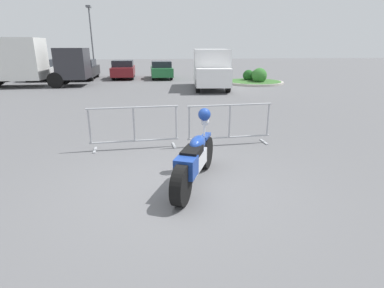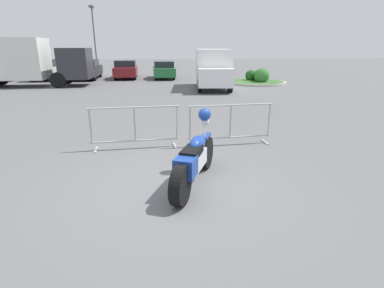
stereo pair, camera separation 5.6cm
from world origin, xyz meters
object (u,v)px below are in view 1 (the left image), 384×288
object	(u,v)px
box_truck	(16,60)
parked_car_white	(44,69)
street_lamp	(91,31)
crowd_barrier_near	(134,127)
pedestrian	(210,66)
parked_car_green	(161,70)
motorcycle	(195,159)
parked_car_black	(84,69)
delivery_van	(211,68)
parked_car_maroon	(123,69)
crowd_barrier_far	(229,124)
parked_car_silver	(3,70)

from	to	relation	value
box_truck	parked_car_white	size ratio (longest dim) A/B	1.70
parked_car_white	street_lamp	size ratio (longest dim) A/B	0.80
crowd_barrier_near	street_lamp	size ratio (longest dim) A/B	0.39
pedestrian	box_truck	bearing A→B (deg)	21.38
parked_car_green	crowd_barrier_near	bearing A→B (deg)	174.87
motorcycle	parked_car_black	bearing A→B (deg)	40.20
delivery_van	parked_car_maroon	world-z (taller)	delivery_van
crowd_barrier_far	parked_car_maroon	distance (m)	18.39
delivery_van	parked_car_maroon	size ratio (longest dim) A/B	1.23
crowd_barrier_near	parked_car_white	distance (m)	19.48
motorcycle	box_truck	bearing A→B (deg)	53.80
motorcycle	box_truck	size ratio (longest dim) A/B	0.28
parked_car_black	pedestrian	distance (m)	10.05
crowd_barrier_near	delivery_van	world-z (taller)	delivery_van
parked_car_white	parked_car_maroon	distance (m)	6.04
parked_car_white	parked_car_black	size ratio (longest dim) A/B	1.01
parked_car_maroon	motorcycle	bearing A→B (deg)	-172.59
delivery_van	parked_car_green	bearing A→B (deg)	-149.24
parked_car_white	parked_car_black	world-z (taller)	parked_car_white
crowd_barrier_near	pedestrian	size ratio (longest dim) A/B	1.31
crowd_barrier_near	crowd_barrier_far	bearing A→B (deg)	0.00
crowd_barrier_near	delivery_van	distance (m)	11.87
parked_car_green	pedestrian	bearing A→B (deg)	-91.36
crowd_barrier_near	street_lamp	world-z (taller)	street_lamp
delivery_van	box_truck	bearing A→B (deg)	-93.75
parked_car_white	parked_car_black	bearing A→B (deg)	-93.62
delivery_van	parked_car_silver	distance (m)	16.43
parked_car_green	motorcycle	bearing A→B (deg)	178.86
delivery_van	parked_car_green	distance (m)	6.95
parked_car_silver	parked_car_white	bearing A→B (deg)	-94.47
box_truck	pedestrian	size ratio (longest dim) A/B	4.56
parked_car_green	street_lamp	size ratio (longest dim) A/B	0.71
motorcycle	parked_car_white	distance (m)	22.00
parked_car_black	parked_car_green	distance (m)	6.05
parked_car_silver	delivery_van	bearing A→B (deg)	-115.87
motorcycle	delivery_van	distance (m)	13.67
parked_car_silver	parked_car_green	size ratio (longest dim) A/B	1.10
crowd_barrier_far	delivery_van	xyz separation A→B (m)	(1.64, 11.13, 0.69)
delivery_van	street_lamp	distance (m)	12.96
crowd_barrier_far	parked_car_maroon	world-z (taller)	parked_car_maroon
box_truck	street_lamp	distance (m)	8.24
crowd_barrier_near	delivery_van	size ratio (longest dim) A/B	0.43
parked_car_silver	parked_car_maroon	size ratio (longest dim) A/B	1.05
parked_car_silver	pedestrian	size ratio (longest dim) A/B	2.63
crowd_barrier_far	parked_car_white	bearing A→B (deg)	119.84
crowd_barrier_near	street_lamp	xyz separation A→B (m)	(-4.48, 20.55, 3.16)
crowd_barrier_far	parked_car_silver	xyz separation A→B (m)	(-13.26, 18.03, 0.21)
parked_car_black	pedestrian	xyz separation A→B (m)	(10.05, -0.28, 0.16)
box_truck	pedestrian	world-z (taller)	box_truck
parked_car_black	parked_car_maroon	world-z (taller)	parked_car_black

